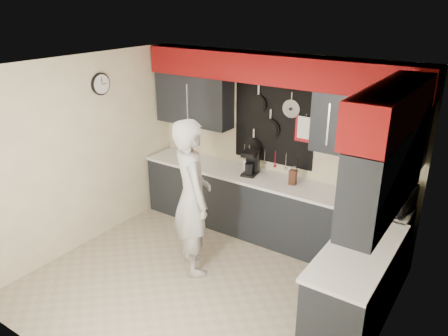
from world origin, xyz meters
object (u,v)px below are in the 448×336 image
Objects in this scene: microwave at (386,195)px; person at (192,198)px; coffee_maker at (251,162)px; utensil_crock at (248,165)px; knife_block at (293,177)px.

microwave is 0.30× the size of person.
coffee_maker is (-1.86, -0.00, 0.02)m from microwave.
microwave is 3.33× the size of utensil_crock.
coffee_maker is (0.10, -0.09, 0.09)m from utensil_crock.
utensil_crock is at bearing -171.24° from microwave.
coffee_maker is (-0.64, -0.02, 0.08)m from knife_block.
coffee_maker reaches higher than microwave.
utensil_crock is 0.09× the size of person.
microwave is 2.31m from person.
coffee_maker is at bearing -168.56° from microwave.
microwave is at bearing -8.75° from knife_block.
microwave reaches higher than knife_block.
utensil_crock is at bearing 127.33° from coffee_maker.
utensil_crock is at bearing 166.14° from knife_block.
knife_block is 1.14× the size of utensil_crock.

